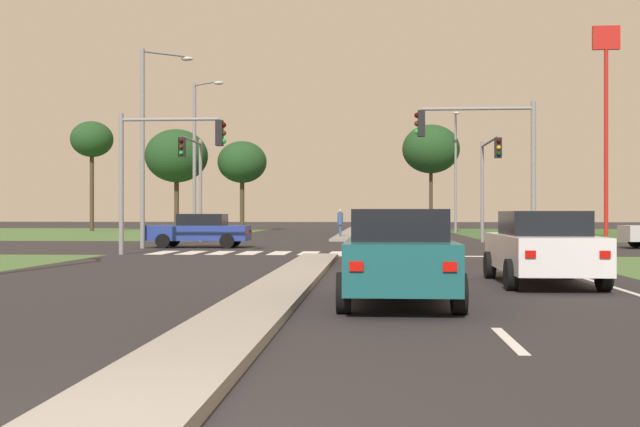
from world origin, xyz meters
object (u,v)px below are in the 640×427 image
at_px(car_maroon_fourth, 386,237).
at_px(street_lamp_second, 147,136).
at_px(car_blue_fifth, 200,230).
at_px(treeline_second, 177,156).
at_px(car_white_second, 542,247).
at_px(treeline_third, 242,162).
at_px(traffic_signal_far_left, 194,170).
at_px(treeline_fourth, 431,149).
at_px(treeline_near, 92,140).
at_px(fastfood_pole_sign, 606,86).
at_px(street_lamp_fourth, 456,166).
at_px(street_lamp_third, 197,152).
at_px(traffic_signal_near_left, 160,157).
at_px(car_teal_near, 398,256).
at_px(traffic_signal_far_right, 488,169).
at_px(pedestrian_at_median, 340,220).
at_px(traffic_signal_near_right, 490,150).

xyz_separation_m(car_maroon_fourth, street_lamp_second, (-10.38, 9.48, 4.14)).
height_order(car_blue_fifth, treeline_second, treeline_second).
distance_m(car_white_second, treeline_third, 52.86).
relative_size(traffic_signal_far_left, treeline_second, 0.62).
bearing_deg(treeline_fourth, treeline_near, 176.68).
relative_size(car_maroon_fourth, car_blue_fifth, 0.95).
bearing_deg(fastfood_pole_sign, car_maroon_fourth, -117.50).
relative_size(street_lamp_fourth, treeline_third, 1.19).
bearing_deg(street_lamp_fourth, treeline_near, 173.76).
bearing_deg(street_lamp_third, traffic_signal_far_left, -79.90).
height_order(traffic_signal_near_left, treeline_third, treeline_third).
xyz_separation_m(car_maroon_fourth, treeline_second, (-17.76, 42.92, 5.77)).
height_order(car_teal_near, traffic_signal_far_right, traffic_signal_far_right).
bearing_deg(car_teal_near, car_blue_fifth, 111.35).
xyz_separation_m(car_teal_near, car_white_second, (3.24, 3.86, -0.01)).
distance_m(traffic_signal_near_left, traffic_signal_far_right, 17.64).
distance_m(traffic_signal_far_left, street_lamp_second, 6.61).
relative_size(pedestrian_at_median, treeline_second, 0.19).
distance_m(street_lamp_third, street_lamp_fourth, 24.85).
xyz_separation_m(traffic_signal_near_left, traffic_signal_far_right, (13.72, 11.08, 0.13)).
bearing_deg(traffic_signal_near_right, traffic_signal_far_left, 139.56).
distance_m(treeline_third, treeline_fourth, 16.77).
xyz_separation_m(traffic_signal_far_right, pedestrian_at_median, (-7.81, 7.74, -2.62)).
height_order(street_lamp_second, fastfood_pole_sign, fastfood_pole_sign).
relative_size(car_teal_near, treeline_third, 0.54).
distance_m(car_maroon_fourth, fastfood_pole_sign, 34.22).
bearing_deg(fastfood_pole_sign, traffic_signal_far_left, -152.15).
relative_size(street_lamp_third, pedestrian_at_median, 5.37).
relative_size(car_blue_fifth, treeline_third, 0.57).
xyz_separation_m(fastfood_pole_sign, treeline_fourth, (-10.97, 10.15, -3.35)).
xyz_separation_m(car_teal_near, street_lamp_second, (-10.42, 20.21, 4.12)).
bearing_deg(street_lamp_third, street_lamp_second, -89.98).
distance_m(street_lamp_second, pedestrian_at_median, 16.28).
xyz_separation_m(traffic_signal_near_right, street_lamp_fourth, (2.26, 33.31, 1.44)).
height_order(street_lamp_fourth, treeline_third, street_lamp_fourth).
height_order(car_white_second, car_maroon_fourth, car_white_second).
xyz_separation_m(car_blue_fifth, treeline_second, (-9.52, 32.51, 5.80)).
distance_m(traffic_signal_near_right, fastfood_pole_sign, 28.06).
bearing_deg(treeline_fourth, traffic_signal_far_right, -87.31).
bearing_deg(pedestrian_at_median, traffic_signal_near_left, -52.87).
bearing_deg(treeline_second, car_blue_fifth, -73.67).
bearing_deg(traffic_signal_far_left, traffic_signal_far_right, -2.03).
bearing_deg(treeline_second, treeline_fourth, -9.21).
xyz_separation_m(traffic_signal_near_right, traffic_signal_near_left, (-12.15, -0.00, -0.21)).
xyz_separation_m(traffic_signal_far_right, treeline_fourth, (-1.12, 23.92, 3.00)).
xyz_separation_m(street_lamp_third, treeline_near, (-14.31, 21.99, 2.84)).
xyz_separation_m(street_lamp_second, treeline_fourth, (14.62, 29.87, 1.82)).
distance_m(car_blue_fifth, treeline_third, 33.67).
height_order(car_teal_near, car_blue_fifth, car_teal_near).
distance_m(street_lamp_third, pedestrian_at_median, 9.74).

